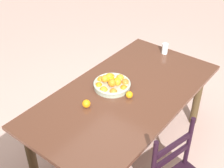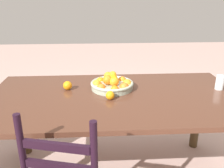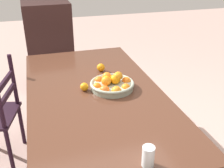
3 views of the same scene
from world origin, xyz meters
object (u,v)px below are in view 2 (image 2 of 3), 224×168
(fruit_bowl, at_px, (112,84))
(orange_loose_0, at_px, (110,95))
(dining_table, at_px, (115,107))
(drinking_glass, at_px, (220,82))
(orange_loose_1, at_px, (68,85))

(fruit_bowl, xyz_separation_m, orange_loose_0, (0.03, 0.21, -0.01))
(dining_table, height_order, drinking_glass, drinking_glass)
(orange_loose_0, bearing_deg, drinking_glass, -170.19)
(fruit_bowl, distance_m, orange_loose_0, 0.22)
(dining_table, xyz_separation_m, fruit_bowl, (0.01, -0.14, 0.14))
(orange_loose_1, bearing_deg, orange_loose_0, 147.14)
(orange_loose_0, height_order, orange_loose_1, orange_loose_1)
(orange_loose_1, relative_size, drinking_glass, 0.62)
(dining_table, distance_m, orange_loose_1, 0.42)
(orange_loose_0, bearing_deg, fruit_bowl, -97.19)
(dining_table, distance_m, drinking_glass, 0.87)
(fruit_bowl, height_order, orange_loose_1, fruit_bowl)
(orange_loose_0, relative_size, drinking_glass, 0.56)
(dining_table, height_order, orange_loose_1, orange_loose_1)
(dining_table, bearing_deg, fruit_bowl, -84.17)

